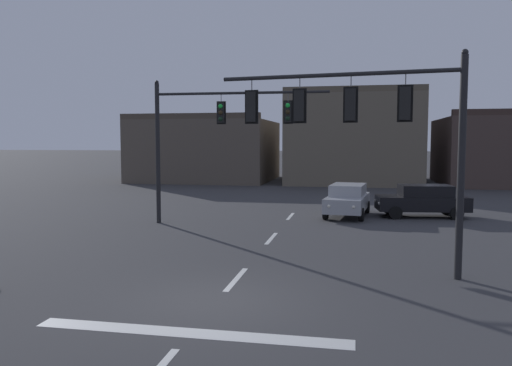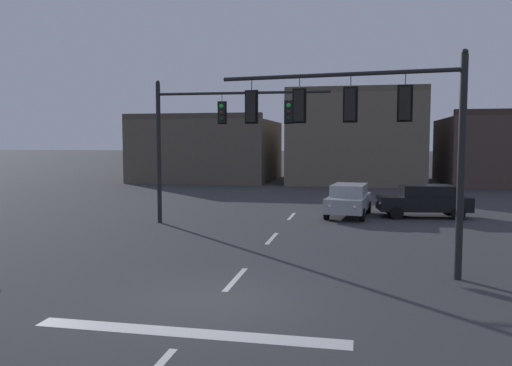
% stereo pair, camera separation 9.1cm
% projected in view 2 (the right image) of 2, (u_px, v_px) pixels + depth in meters
% --- Properties ---
extents(ground_plane, '(400.00, 400.00, 0.00)m').
position_uv_depth(ground_plane, '(216.00, 302.00, 11.95)').
color(ground_plane, '#353538').
extents(stop_bar_paint, '(6.40, 0.50, 0.01)m').
position_uv_depth(stop_bar_paint, '(188.00, 333.00, 10.00)').
color(stop_bar_paint, silver).
rests_on(stop_bar_paint, ground).
extents(lane_centreline, '(0.16, 26.40, 0.01)m').
position_uv_depth(lane_centreline, '(236.00, 279.00, 13.91)').
color(lane_centreline, silver).
rests_on(lane_centreline, ground).
extents(signal_mast_near_side, '(6.91, 1.11, 6.21)m').
position_uv_depth(signal_mast_near_side, '(369.00, 120.00, 14.35)').
color(signal_mast_near_side, black).
rests_on(signal_mast_near_side, ground).
extents(signal_mast_far_side, '(7.90, 0.43, 6.54)m').
position_uv_depth(signal_mast_far_side, '(208.00, 127.00, 22.87)').
color(signal_mast_far_side, black).
rests_on(signal_mast_far_side, ground).
extents(car_lot_nearside, '(4.61, 2.34, 1.61)m').
position_uv_depth(car_lot_nearside, '(424.00, 200.00, 25.31)').
color(car_lot_nearside, black).
rests_on(car_lot_nearside, ground).
extents(car_lot_middle, '(2.33, 4.60, 1.61)m').
position_uv_depth(car_lot_middle, '(349.00, 199.00, 25.65)').
color(car_lot_middle, '#9EA0A5').
rests_on(car_lot_middle, ground).
extents(building_row, '(47.45, 13.59, 9.28)m').
position_uv_depth(building_row, '(392.00, 144.00, 46.60)').
color(building_row, brown).
rests_on(building_row, ground).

